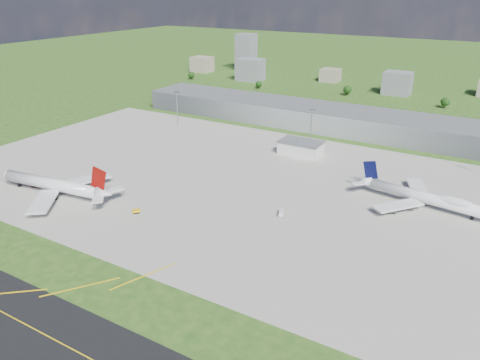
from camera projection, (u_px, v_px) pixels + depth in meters
The scene contains 21 objects.
ground at pixel (315, 132), 344.22m from camera, with size 1400.00×1400.00×0.00m, color #254816.
apron at pixel (255, 186), 252.20m from camera, with size 360.00×190.00×0.08m, color gray.
terminal at pixel (324, 118), 353.22m from camera, with size 300.00×42.00×15.00m, color gray.
ops_building at pixel (301, 148), 298.29m from camera, with size 26.00×16.00×8.00m, color silver.
mast_west at pixel (177, 102), 356.51m from camera, with size 3.50×2.00×25.90m.
mast_center at pixel (311, 122), 304.89m from camera, with size 3.50×2.00×25.90m.
airliner_red_twin at pixel (56, 185), 239.50m from camera, with size 72.97×56.50×20.03m.
airliner_blue_quad at pixel (425, 198), 227.03m from camera, with size 66.91×52.02×17.50m.
crash_tender at pixel (37, 184), 250.67m from camera, with size 6.82×4.88×3.27m.
tug_yellow at pixel (136, 211), 221.90m from camera, with size 3.91×4.26×1.84m.
van_white_near at pixel (281, 213), 219.87m from camera, with size 4.25×5.75×2.67m.
van_white_far at pixel (386, 209), 223.21m from camera, with size 5.27×2.76×2.64m.
bldg_far_w at pixel (202, 64), 578.90m from camera, with size 24.00×20.00×18.00m, color gray.
bldg_w at pixel (250, 70), 524.33m from camera, with size 28.00×22.00×24.00m, color slate.
bldg_cw at pixel (330, 75), 520.47m from camera, with size 20.00×18.00×14.00m, color gray.
bldg_c at pixel (397, 83), 457.57m from camera, with size 26.00×20.00×22.00m, color slate.
bldg_tall_w at pixel (246, 52), 586.85m from camera, with size 22.00×20.00×44.00m, color slate.
tree_far_w at pixel (191, 75), 531.31m from camera, with size 7.20×7.20×8.80m.
tree_w at pixel (259, 84), 485.23m from camera, with size 6.75×6.75×8.25m.
tree_c at pixel (347, 90), 454.53m from camera, with size 8.10×8.10×9.90m.
tree_e at pixel (445, 102), 408.45m from camera, with size 7.65×7.65×9.35m.
Camera 1 is at (120.58, -163.32, 100.62)m, focal length 35.00 mm.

